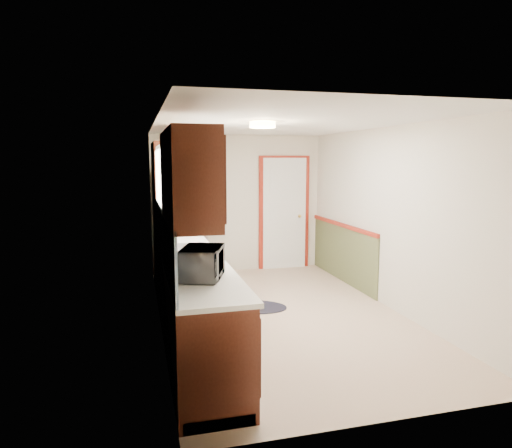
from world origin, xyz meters
TOP-DOWN VIEW (x-y plane):
  - room_shell at (0.00, 0.00)m, footprint 3.20×5.20m
  - kitchen_run at (-1.24, -0.29)m, footprint 0.63×4.00m
  - back_wall_trim at (0.99, 2.21)m, footprint 1.12×2.30m
  - ceiling_fixture at (-0.30, -0.20)m, footprint 0.30×0.30m
  - microwave at (-1.20, -1.48)m, footprint 0.42×0.55m
  - refrigerator at (-1.02, 2.05)m, footprint 0.82×0.79m
  - rug at (-0.26, 0.37)m, footprint 1.02×0.84m
  - cooktop at (-1.19, 1.40)m, footprint 0.50×0.60m

SIDE VIEW (x-z plane):
  - rug at x=-0.26m, z-range 0.00..0.01m
  - kitchen_run at x=-1.24m, z-range -0.29..1.91m
  - back_wall_trim at x=0.99m, z-range -0.15..1.93m
  - refrigerator at x=-1.02m, z-range 0.00..1.84m
  - cooktop at x=-1.19m, z-range 0.94..0.96m
  - microwave at x=-1.20m, z-range 0.94..1.27m
  - room_shell at x=0.00m, z-range -0.06..2.46m
  - ceiling_fixture at x=-0.30m, z-range 2.33..2.39m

